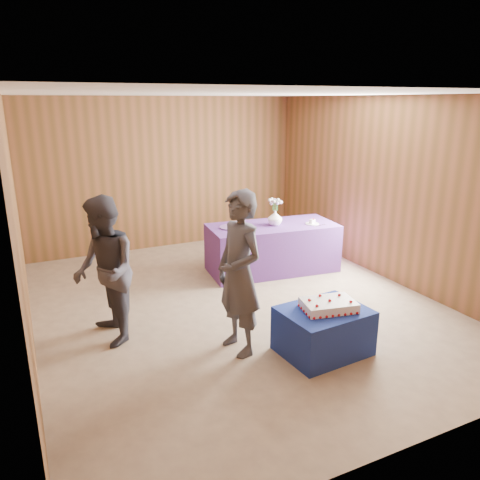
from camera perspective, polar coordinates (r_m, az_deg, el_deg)
ground at (r=6.31m, az=-0.36°, el=-7.93°), size 6.00×6.00×0.00m
room_shell at (r=5.79m, az=-0.40°, el=8.50°), size 5.04×6.04×2.72m
cake_table at (r=5.19m, az=10.12°, el=-10.84°), size 0.95×0.77×0.50m
serving_table at (r=7.45m, az=3.95°, el=-0.94°), size 2.09×1.11×0.75m
sheet_cake at (r=5.07m, az=10.74°, el=-7.80°), size 0.64×0.49×0.13m
vase at (r=7.31m, az=4.28°, el=2.72°), size 0.31×0.31×0.24m
flower_spray at (r=7.25m, az=4.32°, el=4.75°), size 0.23×0.23×0.18m
platter at (r=7.16m, az=-1.08°, el=1.56°), size 0.41×0.41×0.02m
plate at (r=7.47m, az=8.80°, el=1.98°), size 0.22×0.22×0.01m
cake_slice at (r=7.46m, az=8.82°, el=2.28°), size 0.08×0.07×0.09m
knife at (r=7.40m, az=9.72°, el=1.76°), size 0.26×0.08×0.00m
guest_left at (r=4.90m, az=-0.10°, el=-4.13°), size 0.52×0.70×1.77m
guest_right at (r=5.32m, az=-16.18°, el=-3.70°), size 0.67×0.84×1.67m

